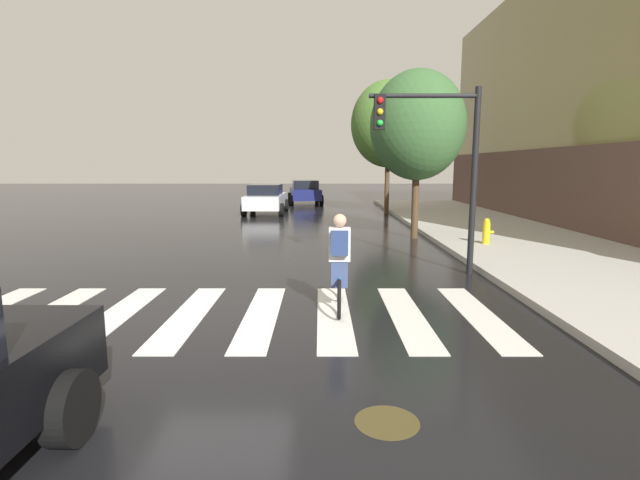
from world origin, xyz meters
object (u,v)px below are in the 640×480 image
object	(u,v)px
sedan_mid	(264,199)
street_tree_mid	(387,124)
cyclist	(338,263)
traffic_light_near	(437,149)
fire_hydrant	(485,231)
manhole_cover	(386,422)
sedan_far	(303,192)
street_tree_near	(416,126)

from	to	relation	value
sedan_mid	street_tree_mid	size ratio (longest dim) A/B	0.66
cyclist	traffic_light_near	bearing A→B (deg)	51.01
sedan_mid	street_tree_mid	bearing A→B (deg)	0.36
traffic_light_near	fire_hydrant	distance (m)	4.75
cyclist	traffic_light_near	distance (m)	4.19
manhole_cover	sedan_mid	bearing A→B (deg)	99.72
manhole_cover	fire_hydrant	distance (m)	10.73
sedan_far	cyclist	size ratio (longest dim) A/B	2.73
manhole_cover	fire_hydrant	xyz separation A→B (m)	(4.37, 9.78, 0.53)
manhole_cover	sedan_far	world-z (taller)	sedan_far
sedan_mid	sedan_far	bearing A→B (deg)	74.24
sedan_far	cyclist	world-z (taller)	cyclist
sedan_mid	street_tree_near	size ratio (longest dim) A/B	0.79
fire_hydrant	street_tree_near	bearing A→B (deg)	129.92
street_tree_near	fire_hydrant	bearing A→B (deg)	-50.08
cyclist	street_tree_mid	world-z (taller)	street_tree_mid
traffic_light_near	street_tree_near	world-z (taller)	street_tree_near
sedan_far	traffic_light_near	xyz separation A→B (m)	(3.64, -20.54, 2.06)
cyclist	sedan_far	bearing A→B (deg)	93.25
sedan_far	street_tree_mid	xyz separation A→B (m)	(4.50, -6.49, 3.80)
traffic_light_near	street_tree_mid	bearing A→B (deg)	86.50
sedan_far	street_tree_mid	bearing A→B (deg)	-55.26
street_tree_near	street_tree_mid	xyz separation A→B (m)	(0.23, 8.57, 0.78)
traffic_light_near	street_tree_mid	size ratio (longest dim) A/B	0.62
sedan_far	street_tree_near	distance (m)	15.94
street_tree_near	traffic_light_near	bearing A→B (deg)	-96.53
cyclist	traffic_light_near	world-z (taller)	traffic_light_near
sedan_mid	cyclist	distance (m)	17.16
manhole_cover	street_tree_mid	world-z (taller)	street_tree_mid
traffic_light_near	street_tree_near	distance (m)	5.60
manhole_cover	traffic_light_near	size ratio (longest dim) A/B	0.15
sedan_mid	street_tree_mid	world-z (taller)	street_tree_mid
sedan_mid	cyclist	xyz separation A→B (m)	(3.17, -16.86, 0.05)
manhole_cover	street_tree_near	xyz separation A→B (m)	(2.62, 11.88, 3.81)
street_tree_near	manhole_cover	bearing A→B (deg)	-102.41
cyclist	fire_hydrant	xyz separation A→B (m)	(4.69, 6.23, -0.31)
manhole_cover	cyclist	xyz separation A→B (m)	(-0.32, 3.55, 0.84)
sedan_mid	traffic_light_near	distance (m)	15.18
traffic_light_near	fire_hydrant	size ratio (longest dim) A/B	5.38
cyclist	fire_hydrant	size ratio (longest dim) A/B	2.19
sedan_mid	street_tree_near	xyz separation A→B (m)	(6.11, -8.53, 3.02)
sedan_far	street_tree_mid	world-z (taller)	street_tree_mid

